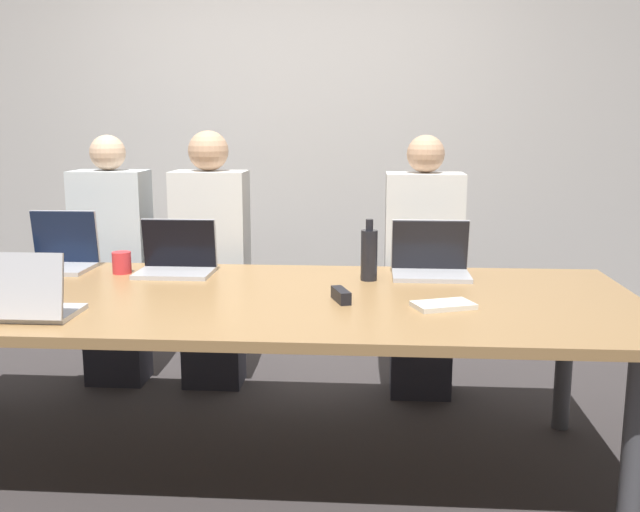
# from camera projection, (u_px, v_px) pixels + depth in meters

# --- Properties ---
(ground_plane) EXTENTS (24.00, 24.00, 0.00)m
(ground_plane) POSITION_uv_depth(u_px,v_px,m) (250.00, 461.00, 3.10)
(ground_plane) COLOR #383333
(curtain_wall) EXTENTS (12.00, 0.06, 2.80)m
(curtain_wall) POSITION_uv_depth(u_px,v_px,m) (291.00, 131.00, 4.52)
(curtain_wall) COLOR #BCB7B2
(curtain_wall) RESTS_ON ground_plane
(conference_table) EXTENTS (3.24, 1.28, 0.75)m
(conference_table) POSITION_uv_depth(u_px,v_px,m) (247.00, 308.00, 2.98)
(conference_table) COLOR #9E7547
(conference_table) RESTS_ON ground_plane
(laptop_far_midleft) EXTENTS (0.36, 0.25, 0.25)m
(laptop_far_midleft) POSITION_uv_depth(u_px,v_px,m) (177.00, 258.00, 3.38)
(laptop_far_midleft) COLOR #B7B7BC
(laptop_far_midleft) RESTS_ON conference_table
(person_far_midleft) EXTENTS (0.40, 0.24, 1.41)m
(person_far_midleft) POSITION_uv_depth(u_px,v_px,m) (212.00, 264.00, 3.91)
(person_far_midleft) COLOR #2D2D38
(person_far_midleft) RESTS_ON ground_plane
(cup_far_midleft) EXTENTS (0.09, 0.09, 0.10)m
(cup_far_midleft) POSITION_uv_depth(u_px,v_px,m) (122.00, 263.00, 3.38)
(cup_far_midleft) COLOR red
(cup_far_midleft) RESTS_ON conference_table
(laptop_far_right) EXTENTS (0.36, 0.25, 0.26)m
(laptop_far_right) POSITION_uv_depth(u_px,v_px,m) (430.00, 260.00, 3.33)
(laptop_far_right) COLOR #B7B7BC
(laptop_far_right) RESTS_ON conference_table
(person_far_right) EXTENTS (0.40, 0.24, 1.39)m
(person_far_right) POSITION_uv_depth(u_px,v_px,m) (423.00, 273.00, 3.77)
(person_far_right) COLOR #2D2D38
(person_far_right) RESTS_ON ground_plane
(bottle_far_right) EXTENTS (0.08, 0.08, 0.28)m
(bottle_far_right) POSITION_uv_depth(u_px,v_px,m) (369.00, 254.00, 3.22)
(bottle_far_right) COLOR black
(bottle_far_right) RESTS_ON conference_table
(laptop_near_left) EXTENTS (0.32, 0.25, 0.25)m
(laptop_near_left) POSITION_uv_depth(u_px,v_px,m) (27.00, 300.00, 2.58)
(laptop_near_left) COLOR silver
(laptop_near_left) RESTS_ON conference_table
(laptop_far_left) EXTENTS (0.33, 0.27, 0.28)m
(laptop_far_left) POSITION_uv_depth(u_px,v_px,m) (61.00, 252.00, 3.49)
(laptop_far_left) COLOR #B7B7BC
(laptop_far_left) RESTS_ON conference_table
(person_far_left) EXTENTS (0.40, 0.24, 1.39)m
(person_far_left) POSITION_uv_depth(u_px,v_px,m) (114.00, 266.00, 3.96)
(person_far_left) COLOR #2D2D38
(person_far_left) RESTS_ON ground_plane
(cup_far_left) EXTENTS (0.08, 0.08, 0.08)m
(cup_far_left) POSITION_uv_depth(u_px,v_px,m) (4.00, 263.00, 3.43)
(cup_far_left) COLOR #232328
(cup_far_left) RESTS_ON conference_table
(stapler) EXTENTS (0.09, 0.16, 0.05)m
(stapler) POSITION_uv_depth(u_px,v_px,m) (341.00, 295.00, 2.85)
(stapler) COLOR black
(stapler) RESTS_ON conference_table
(notebook) EXTENTS (0.26, 0.21, 0.02)m
(notebook) POSITION_uv_depth(u_px,v_px,m) (443.00, 305.00, 2.76)
(notebook) COLOR silver
(notebook) RESTS_ON conference_table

